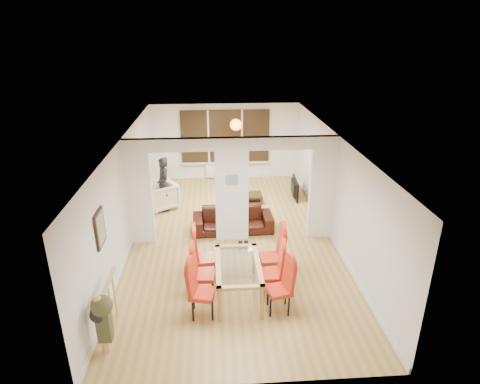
{
  "coord_description": "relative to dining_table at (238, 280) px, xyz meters",
  "views": [
    {
      "loc": [
        -0.42,
        -8.92,
        4.89
      ],
      "look_at": [
        0.24,
        0.6,
        1.0
      ],
      "focal_mm": 30.0,
      "sensor_mm": 36.0,
      "label": 1
    }
  ],
  "objects": [
    {
      "name": "coffee_table",
      "position": [
        0.47,
        4.61,
        -0.23
      ],
      "size": [
        1.11,
        0.58,
        0.25
      ],
      "primitive_type": null,
      "rotation": [
        0.0,
        0.0,
        -0.03
      ],
      "color": "#322111",
      "rests_on": "floor"
    },
    {
      "name": "armchair",
      "position": [
        -2.0,
        4.33,
        0.03
      ],
      "size": [
        1.17,
        1.18,
        0.79
      ],
      "primitive_type": "imported",
      "rotation": [
        0.0,
        0.0,
        -1.02
      ],
      "color": "beige",
      "rests_on": "floor"
    },
    {
      "name": "stair_newel",
      "position": [
        -2.25,
        -0.85,
        0.19
      ],
      "size": [
        0.4,
        1.2,
        1.1
      ],
      "primitive_type": null,
      "color": "tan",
      "rests_on": "floor"
    },
    {
      "name": "sofa",
      "position": [
        0.04,
        2.78,
        -0.06
      ],
      "size": [
        2.08,
        0.87,
        0.6
      ],
      "primitive_type": "imported",
      "rotation": [
        0.0,
        0.0,
        0.03
      ],
      "color": "black",
      "rests_on": "floor"
    },
    {
      "name": "room_walls",
      "position": [
        0.0,
        2.35,
        0.94
      ],
      "size": [
        5.0,
        9.0,
        2.6
      ],
      "primitive_type": null,
      "color": "silver",
      "rests_on": "floor"
    },
    {
      "name": "dining_chair_lc",
      "position": [
        -0.63,
        0.62,
        0.21
      ],
      "size": [
        0.5,
        0.5,
        1.15
      ],
      "primitive_type": null,
      "rotation": [
        0.0,
        0.0,
        0.11
      ],
      "color": "#B52712",
      "rests_on": "floor"
    },
    {
      "name": "divider_wall",
      "position": [
        0.0,
        2.35,
        0.94
      ],
      "size": [
        5.0,
        0.18,
        2.6
      ],
      "primitive_type": "cube",
      "color": "white",
      "rests_on": "floor"
    },
    {
      "name": "floor",
      "position": [
        0.0,
        2.35,
        -0.36
      ],
      "size": [
        5.0,
        9.0,
        0.01
      ],
      "primitive_type": "cube",
      "color": "#B18B47",
      "rests_on": "ground"
    },
    {
      "name": "dining_chair_rb",
      "position": [
        0.66,
        -0.0,
        0.17
      ],
      "size": [
        0.44,
        0.44,
        1.06
      ],
      "primitive_type": null,
      "rotation": [
        0.0,
        0.0,
        -0.04
      ],
      "color": "#B52712",
      "rests_on": "floor"
    },
    {
      "name": "dining_chair_la",
      "position": [
        -0.68,
        -0.52,
        0.18
      ],
      "size": [
        0.52,
        0.52,
        1.07
      ],
      "primitive_type": null,
      "rotation": [
        0.0,
        0.0,
        -0.24
      ],
      "color": "#B52712",
      "rests_on": "floor"
    },
    {
      "name": "bay_window_blinds",
      "position": [
        0.0,
        6.79,
        1.14
      ],
      "size": [
        3.0,
        0.08,
        1.8
      ],
      "primitive_type": "cube",
      "color": "black",
      "rests_on": "room_walls"
    },
    {
      "name": "dining_table",
      "position": [
        0.0,
        0.0,
        0.0
      ],
      "size": [
        0.87,
        1.54,
        0.72
      ],
      "primitive_type": null,
      "color": "#AB853F",
      "rests_on": "floor"
    },
    {
      "name": "radiator",
      "position": [
        0.0,
        6.75,
        -0.06
      ],
      "size": [
        1.4,
        0.08,
        0.5
      ],
      "primitive_type": "cube",
      "color": "white",
      "rests_on": "floor"
    },
    {
      "name": "dining_chair_ra",
      "position": [
        0.71,
        -0.5,
        0.16
      ],
      "size": [
        0.51,
        0.51,
        1.04
      ],
      "primitive_type": null,
      "rotation": [
        0.0,
        0.0,
        0.25
      ],
      "color": "#B52712",
      "rests_on": "floor"
    },
    {
      "name": "dining_chair_rc",
      "position": [
        0.73,
        0.55,
        0.21
      ],
      "size": [
        0.49,
        0.49,
        1.14
      ],
      "primitive_type": null,
      "rotation": [
        0.0,
        0.0,
        0.06
      ],
      "color": "#B52712",
      "rests_on": "floor"
    },
    {
      "name": "person",
      "position": [
        -1.86,
        4.23,
        0.42
      ],
      "size": [
        0.67,
        0.57,
        1.57
      ],
      "primitive_type": "imported",
      "rotation": [
        0.0,
        0.0,
        -1.17
      ],
      "color": "black",
      "rests_on": "floor"
    },
    {
      "name": "television",
      "position": [
        2.0,
        4.9,
        -0.06
      ],
      "size": [
        1.05,
        0.19,
        0.6
      ],
      "primitive_type": "imported",
      "rotation": [
        0.0,
        0.0,
        1.52
      ],
      "color": "black",
      "rests_on": "floor"
    },
    {
      "name": "bottle",
      "position": [
        0.26,
        4.5,
        0.03
      ],
      "size": [
        0.07,
        0.07,
        0.27
      ],
      "primitive_type": "cylinder",
      "color": "#143F19",
      "rests_on": "coffee_table"
    },
    {
      "name": "shoes",
      "position": [
        0.25,
        1.89,
        -0.31
      ],
      "size": [
        0.23,
        0.25,
        0.1
      ],
      "primitive_type": null,
      "color": "black",
      "rests_on": "floor"
    },
    {
      "name": "pillar_photo",
      "position": [
        0.0,
        2.25,
        1.24
      ],
      "size": [
        0.3,
        0.03,
        0.25
      ],
      "primitive_type": "cube",
      "color": "#4C8CD8",
      "rests_on": "divider_wall"
    },
    {
      "name": "wall_poster",
      "position": [
        -2.47,
        -0.05,
        1.24
      ],
      "size": [
        0.04,
        0.52,
        0.67
      ],
      "primitive_type": "cube",
      "color": "gray",
      "rests_on": "room_walls"
    },
    {
      "name": "dining_chair_lb",
      "position": [
        -0.67,
        0.07,
        0.16
      ],
      "size": [
        0.44,
        0.44,
        1.05
      ],
      "primitive_type": null,
      "rotation": [
        0.0,
        0.0,
        -0.06
      ],
      "color": "#B52712",
      "rests_on": "floor"
    },
    {
      "name": "pendant_light",
      "position": [
        0.3,
        5.65,
        1.79
      ],
      "size": [
        0.36,
        0.36,
        0.36
      ],
      "primitive_type": "sphere",
      "color": "orange",
      "rests_on": "room_walls"
    },
    {
      "name": "bowl",
      "position": [
        0.52,
        4.65,
        -0.08
      ],
      "size": [
        0.22,
        0.22,
        0.05
      ],
      "primitive_type": "imported",
      "color": "#322111",
      "rests_on": "coffee_table"
    }
  ]
}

